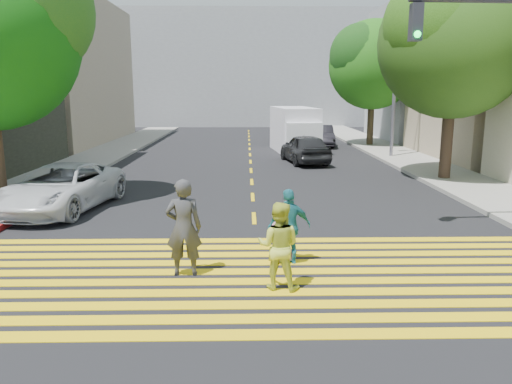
{
  "coord_description": "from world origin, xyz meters",
  "views": [
    {
      "loc": [
        -0.22,
        -8.28,
        3.69
      ],
      "look_at": [
        0.0,
        3.0,
        1.4
      ],
      "focal_mm": 35.0,
      "sensor_mm": 36.0,
      "label": 1
    }
  ],
  "objects_px": {
    "white_van": "(295,131)",
    "tree_right_far": "(374,60)",
    "pedestrian_man": "(184,227)",
    "pedestrian_woman": "(279,246)",
    "pedestrian_child": "(282,234)",
    "dark_car_parked": "(321,136)",
    "tree_right_near": "(456,35)",
    "pedestrian_extra": "(289,227)",
    "silver_car": "(288,130)",
    "dark_car_near": "(305,148)",
    "white_sedan": "(62,188)"
  },
  "relations": [
    {
      "from": "white_van",
      "to": "tree_right_far",
      "type": "bearing_deg",
      "value": 23.15
    },
    {
      "from": "pedestrian_man",
      "to": "pedestrian_woman",
      "type": "xyz_separation_m",
      "value": [
        1.87,
        -0.76,
        -0.15
      ]
    },
    {
      "from": "pedestrian_child",
      "to": "dark_car_parked",
      "type": "bearing_deg",
      "value": -110.99
    },
    {
      "from": "tree_right_far",
      "to": "pedestrian_child",
      "type": "relative_size",
      "value": 6.62
    },
    {
      "from": "tree_right_near",
      "to": "dark_car_parked",
      "type": "relative_size",
      "value": 2.02
    },
    {
      "from": "white_van",
      "to": "dark_car_parked",
      "type": "bearing_deg",
      "value": 51.18
    },
    {
      "from": "pedestrian_woman",
      "to": "dark_car_parked",
      "type": "relative_size",
      "value": 0.39
    },
    {
      "from": "pedestrian_man",
      "to": "pedestrian_child",
      "type": "bearing_deg",
      "value": -164.0
    },
    {
      "from": "tree_right_near",
      "to": "pedestrian_woman",
      "type": "bearing_deg",
      "value": -123.94
    },
    {
      "from": "pedestrian_extra",
      "to": "pedestrian_man",
      "type": "bearing_deg",
      "value": 0.93
    },
    {
      "from": "pedestrian_woman",
      "to": "silver_car",
      "type": "bearing_deg",
      "value": -81.1
    },
    {
      "from": "tree_right_far",
      "to": "dark_car_near",
      "type": "bearing_deg",
      "value": -124.54
    },
    {
      "from": "tree_right_near",
      "to": "pedestrian_extra",
      "type": "bearing_deg",
      "value": -126.29
    },
    {
      "from": "pedestrian_man",
      "to": "white_sedan",
      "type": "height_order",
      "value": "pedestrian_man"
    },
    {
      "from": "white_sedan",
      "to": "dark_car_near",
      "type": "bearing_deg",
      "value": 58.39
    },
    {
      "from": "pedestrian_child",
      "to": "white_van",
      "type": "distance_m",
      "value": 20.25
    },
    {
      "from": "pedestrian_extra",
      "to": "dark_car_parked",
      "type": "height_order",
      "value": "pedestrian_extra"
    },
    {
      "from": "pedestrian_child",
      "to": "white_van",
      "type": "height_order",
      "value": "white_van"
    },
    {
      "from": "tree_right_near",
      "to": "dark_car_near",
      "type": "distance_m",
      "value": 9.1
    },
    {
      "from": "white_van",
      "to": "dark_car_near",
      "type": "bearing_deg",
      "value": -95.55
    },
    {
      "from": "white_sedan",
      "to": "pedestrian_extra",
      "type": "bearing_deg",
      "value": -28.43
    },
    {
      "from": "dark_car_near",
      "to": "pedestrian_extra",
      "type": "bearing_deg",
      "value": 72.72
    },
    {
      "from": "white_sedan",
      "to": "dark_car_parked",
      "type": "bearing_deg",
      "value": 68.3
    },
    {
      "from": "pedestrian_extra",
      "to": "pedestrian_child",
      "type": "bearing_deg",
      "value": -47.89
    },
    {
      "from": "pedestrian_woman",
      "to": "white_van",
      "type": "bearing_deg",
      "value": -82.4
    },
    {
      "from": "tree_right_far",
      "to": "pedestrian_extra",
      "type": "relative_size",
      "value": 5.1
    },
    {
      "from": "dark_car_near",
      "to": "tree_right_near",
      "type": "bearing_deg",
      "value": 125.02
    },
    {
      "from": "tree_right_near",
      "to": "white_van",
      "type": "xyz_separation_m",
      "value": [
        -5.32,
        10.13,
        -4.58
      ]
    },
    {
      "from": "dark_car_parked",
      "to": "pedestrian_man",
      "type": "bearing_deg",
      "value": -101.22
    },
    {
      "from": "pedestrian_woman",
      "to": "pedestrian_extra",
      "type": "height_order",
      "value": "pedestrian_woman"
    },
    {
      "from": "tree_right_near",
      "to": "tree_right_far",
      "type": "relative_size",
      "value": 1.03
    },
    {
      "from": "tree_right_near",
      "to": "pedestrian_child",
      "type": "xyz_separation_m",
      "value": [
        -7.55,
        -9.99,
        -5.23
      ]
    },
    {
      "from": "tree_right_far",
      "to": "white_van",
      "type": "relative_size",
      "value": 1.42
    },
    {
      "from": "silver_car",
      "to": "dark_car_parked",
      "type": "bearing_deg",
      "value": 116.87
    },
    {
      "from": "pedestrian_man",
      "to": "pedestrian_extra",
      "type": "relative_size",
      "value": 1.2
    },
    {
      "from": "white_van",
      "to": "pedestrian_child",
      "type": "bearing_deg",
      "value": -102.46
    },
    {
      "from": "pedestrian_man",
      "to": "silver_car",
      "type": "xyz_separation_m",
      "value": [
        4.5,
        29.24,
        -0.29
      ]
    },
    {
      "from": "tree_right_far",
      "to": "dark_car_parked",
      "type": "relative_size",
      "value": 1.96
    },
    {
      "from": "dark_car_near",
      "to": "silver_car",
      "type": "relative_size",
      "value": 0.92
    },
    {
      "from": "dark_car_parked",
      "to": "tree_right_far",
      "type": "bearing_deg",
      "value": -0.83
    },
    {
      "from": "pedestrian_child",
      "to": "pedestrian_extra",
      "type": "distance_m",
      "value": 0.26
    },
    {
      "from": "tree_right_far",
      "to": "pedestrian_child",
      "type": "distance_m",
      "value": 24.9
    },
    {
      "from": "tree_right_near",
      "to": "dark_car_near",
      "type": "relative_size",
      "value": 1.94
    },
    {
      "from": "tree_right_far",
      "to": "white_sedan",
      "type": "distance_m",
      "value": 23.55
    },
    {
      "from": "silver_car",
      "to": "dark_car_near",
      "type": "bearing_deg",
      "value": 95.99
    },
    {
      "from": "tree_right_near",
      "to": "silver_car",
      "type": "height_order",
      "value": "tree_right_near"
    },
    {
      "from": "pedestrian_man",
      "to": "pedestrian_woman",
      "type": "height_order",
      "value": "pedestrian_man"
    },
    {
      "from": "dark_car_parked",
      "to": "dark_car_near",
      "type": "bearing_deg",
      "value": -100.8
    },
    {
      "from": "tree_right_near",
      "to": "pedestrian_man",
      "type": "relative_size",
      "value": 4.36
    },
    {
      "from": "tree_right_far",
      "to": "pedestrian_woman",
      "type": "xyz_separation_m",
      "value": [
        -7.81,
        -24.64,
        -4.85
      ]
    }
  ]
}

